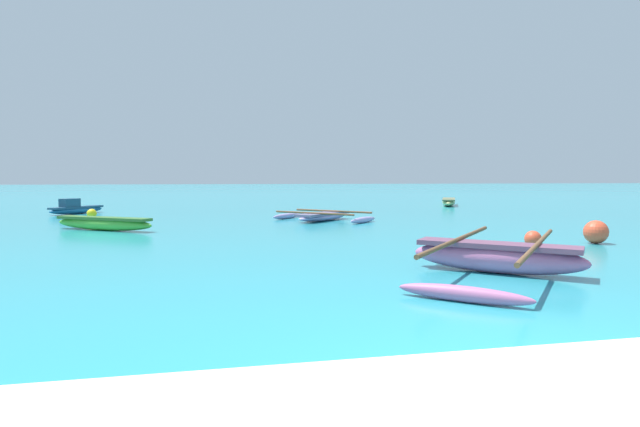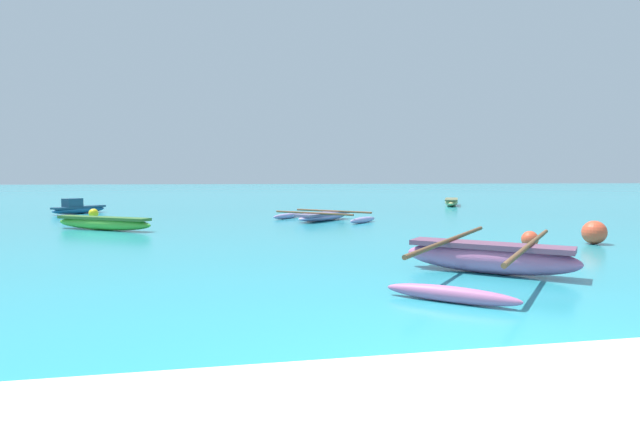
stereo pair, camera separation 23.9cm
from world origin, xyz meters
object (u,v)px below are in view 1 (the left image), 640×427
(mooring_buoy_2, at_px, (533,239))
(moored_boat_2, at_px, (323,216))
(moored_boat_0, at_px, (104,223))
(moored_boat_1, at_px, (449,202))
(mooring_buoy_0, at_px, (92,213))
(moored_boat_4, at_px, (496,257))
(moored_boat_3, at_px, (75,208))
(mooring_buoy_1, at_px, (596,232))

(mooring_buoy_2, bearing_deg, moored_boat_2, 112.46)
(moored_boat_0, bearing_deg, mooring_buoy_2, 4.03)
(moored_boat_1, xyz_separation_m, mooring_buoy_0, (-16.96, -5.14, -0.04))
(moored_boat_0, relative_size, moored_boat_1, 0.95)
(moored_boat_0, xyz_separation_m, mooring_buoy_2, (9.97, -5.57, -0.04))
(moored_boat_4, height_order, mooring_buoy_0, moored_boat_4)
(moored_boat_0, height_order, mooring_buoy_0, moored_boat_0)
(mooring_buoy_0, relative_size, mooring_buoy_2, 0.97)
(moored_boat_4, bearing_deg, mooring_buoy_0, 165.93)
(moored_boat_1, xyz_separation_m, moored_boat_2, (-8.65, -7.97, -0.06))
(mooring_buoy_0, distance_m, mooring_buoy_2, 15.40)
(moored_boat_3, bearing_deg, moored_boat_0, -124.27)
(moored_boat_1, relative_size, moored_boat_4, 0.74)
(moored_boat_4, distance_m, mooring_buoy_2, 3.49)
(moored_boat_0, height_order, moored_boat_4, moored_boat_4)
(moored_boat_2, bearing_deg, moored_boat_1, -2.67)
(moored_boat_3, height_order, mooring_buoy_1, moored_boat_3)
(moored_boat_2, xyz_separation_m, moored_boat_3, (-9.52, 5.33, 0.07))
(moored_boat_0, distance_m, mooring_buoy_0, 4.99)
(moored_boat_3, bearing_deg, mooring_buoy_1, -95.50)
(moored_boat_2, bearing_deg, moored_boat_3, 105.42)
(moored_boat_0, xyz_separation_m, mooring_buoy_1, (11.75, -5.34, 0.05))
(mooring_buoy_0, relative_size, mooring_buoy_1, 0.65)
(moored_boat_1, relative_size, moored_boat_3, 1.39)
(mooring_buoy_2, bearing_deg, moored_boat_1, 70.28)
(mooring_buoy_0, bearing_deg, moored_boat_0, -73.33)
(moored_boat_1, bearing_deg, mooring_buoy_2, -173.58)
(mooring_buoy_1, bearing_deg, moored_boat_0, 155.56)
(moored_boat_4, height_order, mooring_buoy_2, moored_boat_4)
(moored_boat_4, bearing_deg, moored_boat_3, 164.59)
(mooring_buoy_1, bearing_deg, moored_boat_4, -146.51)
(moored_boat_3, distance_m, mooring_buoy_0, 2.78)
(moored_boat_0, xyz_separation_m, mooring_buoy_0, (-1.43, 4.78, -0.04))
(moored_boat_2, distance_m, mooring_buoy_1, 8.77)
(mooring_buoy_0, bearing_deg, moored_boat_1, 16.86)
(moored_boat_3, distance_m, mooring_buoy_1, 19.14)
(moored_boat_2, height_order, mooring_buoy_0, mooring_buoy_0)
(moored_boat_1, height_order, mooring_buoy_2, moored_boat_1)
(moored_boat_1, relative_size, mooring_buoy_1, 6.16)
(moored_boat_0, distance_m, mooring_buoy_1, 12.90)
(moored_boat_3, distance_m, mooring_buoy_2, 18.01)
(moored_boat_0, height_order, mooring_buoy_2, moored_boat_0)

